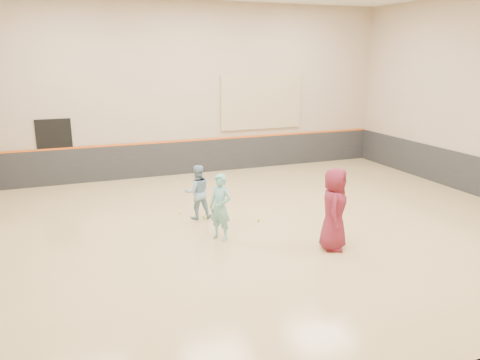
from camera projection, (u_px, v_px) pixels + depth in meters
name	position (u px, v px, depth m)	size (l,w,h in m)	color
room	(253.00, 196.00, 11.49)	(15.04, 12.04, 6.22)	tan
wainscot_back	(190.00, 157.00, 16.94)	(14.90, 0.04, 1.20)	#232326
accent_stripe	(189.00, 140.00, 16.77)	(14.90, 0.03, 0.06)	#D85914
acoustic_panel	(261.00, 102.00, 17.40)	(3.20, 0.08, 2.00)	tan
doorway	(56.00, 153.00, 15.27)	(1.10, 0.05, 2.20)	black
girl	(220.00, 207.00, 10.78)	(0.57, 0.38, 1.57)	#67B2AC
instructor	(197.00, 192.00, 12.21)	(0.70, 0.55, 1.44)	#7DA6C1
young_man	(334.00, 209.00, 10.21)	(0.90, 0.59, 1.84)	maroon
held_racket	(213.00, 204.00, 12.03)	(0.29, 0.29, 0.56)	#BBD52E
spare_racket	(208.00, 215.00, 12.45)	(0.65, 0.65, 0.10)	#9DC62B
ball_under_racket	(258.00, 220.00, 12.11)	(0.07, 0.07, 0.07)	#AFCA2F
ball_in_hand	(342.00, 199.00, 10.08)	(0.07, 0.07, 0.07)	yellow
ball_beside_spare	(180.00, 213.00, 12.69)	(0.07, 0.07, 0.07)	yellow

